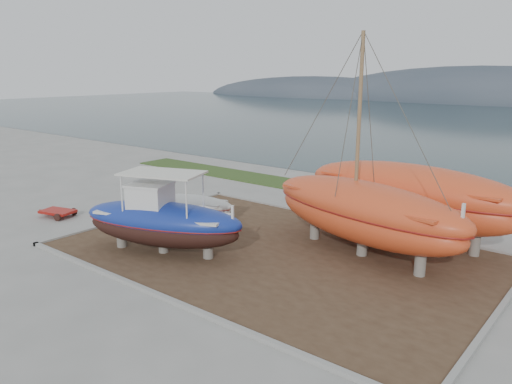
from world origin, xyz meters
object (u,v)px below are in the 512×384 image
Objects in this scene: white_dinghy at (191,209)px; orange_bare_hull at (410,204)px; orange_sailboat at (367,148)px; red_trailer at (58,214)px; blue_caique at (162,213)px.

white_dinghy is 10.94m from orange_bare_hull.
orange_sailboat is 3.68× the size of red_trailer.
red_trailer is (-8.80, 0.08, -1.65)m from blue_caique.
blue_caique is 2.77× the size of red_trailer.
orange_sailboat reaches higher than blue_caique.
white_dinghy is (-2.30, 3.91, -1.09)m from blue_caique.
white_dinghy is 0.44× the size of orange_bare_hull.
orange_bare_hull reaches higher than red_trailer.
red_trailer is at bearing -150.28° from orange_sailboat.
orange_sailboat is at bearing 2.15° from red_trailer.
orange_sailboat is 17.13m from red_trailer.
red_trailer is (-6.50, -3.83, -0.57)m from white_dinghy.
white_dinghy is at bearing -152.40° from orange_bare_hull.
blue_caique is at bearing -16.13° from red_trailer.
red_trailer is at bearing 159.76° from blue_caique.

